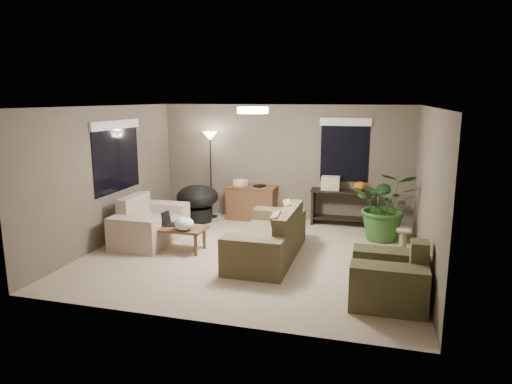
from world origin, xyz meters
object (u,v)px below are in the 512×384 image
(loveseat, at_px, (149,225))
(houseplant, at_px, (385,213))
(coffee_table, at_px, (177,230))
(desk, at_px, (251,202))
(main_sofa, at_px, (270,240))
(floor_lamp, at_px, (210,146))
(papasan_chair, at_px, (198,200))
(cat_scratching_post, at_px, (403,246))
(armchair, at_px, (389,280))
(console_table, at_px, (342,205))

(loveseat, xyz_separation_m, houseplant, (4.26, 1.25, 0.22))
(coffee_table, xyz_separation_m, desk, (0.68, 2.36, 0.02))
(main_sofa, bearing_deg, floor_lamp, 130.36)
(coffee_table, xyz_separation_m, papasan_chair, (-0.39, 1.87, 0.11))
(loveseat, xyz_separation_m, cat_scratching_post, (4.54, 0.24, -0.08))
(houseplant, bearing_deg, main_sofa, -141.03)
(coffee_table, relative_size, desk, 0.91)
(floor_lamp, bearing_deg, papasan_chair, -107.51)
(loveseat, relative_size, cat_scratching_post, 3.20)
(armchair, relative_size, coffee_table, 1.00)
(console_table, distance_m, floor_lamp, 3.12)
(console_table, height_order, houseplant, houseplant)
(main_sofa, distance_m, loveseat, 2.40)
(main_sofa, xyz_separation_m, coffee_table, (-1.64, -0.09, 0.06))
(coffee_table, bearing_deg, houseplant, 24.50)
(console_table, xyz_separation_m, floor_lamp, (-2.89, -0.08, 1.16))
(desk, bearing_deg, houseplant, -14.97)
(armchair, xyz_separation_m, coffee_table, (-3.56, 1.16, 0.06))
(cat_scratching_post, bearing_deg, coffee_table, -171.17)
(floor_lamp, bearing_deg, coffee_table, -83.76)
(console_table, bearing_deg, cat_scratching_post, -57.32)
(console_table, bearing_deg, armchair, -75.43)
(loveseat, xyz_separation_m, armchair, (4.31, -1.52, 0.00))
(coffee_table, xyz_separation_m, cat_scratching_post, (3.80, 0.59, -0.14))
(loveseat, relative_size, console_table, 1.23)
(loveseat, distance_m, houseplant, 4.44)
(loveseat, distance_m, console_table, 3.96)
(main_sofa, bearing_deg, armchair, -33.08)
(loveseat, relative_size, armchair, 1.60)
(loveseat, height_order, desk, loveseat)
(console_table, height_order, floor_lamp, floor_lamp)
(loveseat, relative_size, desk, 1.45)
(console_table, bearing_deg, coffee_table, -137.65)
(floor_lamp, bearing_deg, console_table, 1.67)
(armchair, height_order, houseplant, houseplant)
(floor_lamp, bearing_deg, armchair, -42.37)
(main_sofa, xyz_separation_m, console_table, (0.99, 2.32, 0.14))
(armchair, bearing_deg, coffee_table, 161.93)
(armchair, distance_m, houseplant, 2.77)
(coffee_table, distance_m, desk, 2.45)
(main_sofa, relative_size, coffee_table, 2.20)
(papasan_chair, height_order, cat_scratching_post, papasan_chair)
(papasan_chair, bearing_deg, floor_lamp, 72.49)
(desk, bearing_deg, loveseat, -125.29)
(main_sofa, distance_m, papasan_chair, 2.71)
(desk, xyz_separation_m, floor_lamp, (-0.93, -0.04, 1.22))
(armchair, distance_m, papasan_chair, 4.99)
(main_sofa, distance_m, coffee_table, 1.65)
(papasan_chair, relative_size, houseplant, 0.84)
(loveseat, relative_size, coffee_table, 1.60)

